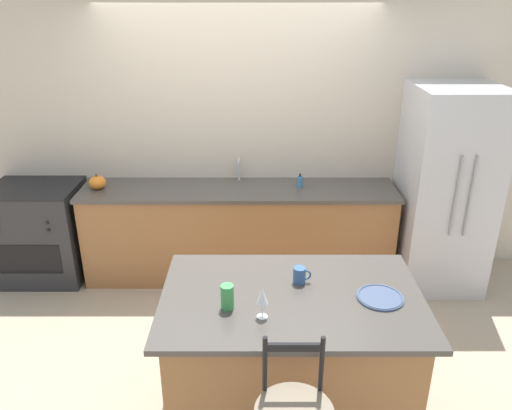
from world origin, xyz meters
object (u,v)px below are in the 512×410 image
object	(u,v)px
dinner_plate	(382,297)
coffee_mug	(301,275)
soap_bottle	(302,182)
wine_glass	(264,296)
refrigerator	(446,190)
tumbler_cup	(229,297)
pumpkin_decoration	(99,182)
oven_range	(43,232)

from	to	relation	value
dinner_plate	coffee_mug	distance (m)	0.50
soap_bottle	coffee_mug	bearing A→B (deg)	-94.65
wine_glass	soap_bottle	xyz separation A→B (m)	(0.37, 2.02, -0.09)
refrigerator	coffee_mug	world-z (taller)	refrigerator
coffee_mug	tumbler_cup	distance (m)	0.51
soap_bottle	pumpkin_decoration	bearing A→B (deg)	-178.89
pumpkin_decoration	dinner_plate	bearing A→B (deg)	-39.45
pumpkin_decoration	oven_range	bearing A→B (deg)	-179.00
wine_glass	tumbler_cup	bearing A→B (deg)	156.34
coffee_mug	pumpkin_decoration	xyz separation A→B (m)	(-1.73, 1.63, -0.00)
oven_range	pumpkin_decoration	bearing A→B (deg)	1.00
tumbler_cup	dinner_plate	bearing A→B (deg)	6.22
wine_glass	soap_bottle	world-z (taller)	wine_glass
dinner_plate	coffee_mug	xyz separation A→B (m)	(-0.46, 0.17, 0.04)
pumpkin_decoration	soap_bottle	xyz separation A→B (m)	(1.87, 0.04, -0.01)
refrigerator	pumpkin_decoration	bearing A→B (deg)	178.55
dinner_plate	tumbler_cup	bearing A→B (deg)	-173.78
tumbler_cup	coffee_mug	bearing A→B (deg)	32.16
wine_glass	soap_bottle	distance (m)	2.06
dinner_plate	pumpkin_decoration	world-z (taller)	pumpkin_decoration
tumbler_cup	wine_glass	bearing A→B (deg)	-23.66
coffee_mug	wine_glass	bearing A→B (deg)	-123.58
refrigerator	wine_glass	bearing A→B (deg)	-131.34
wine_glass	coffee_mug	xyz separation A→B (m)	(0.24, 0.36, -0.08)
dinner_plate	wine_glass	size ratio (longest dim) A/B	1.44
wine_glass	pumpkin_decoration	size ratio (longest dim) A/B	1.23
oven_range	wine_glass	size ratio (longest dim) A/B	4.84
soap_bottle	wine_glass	bearing A→B (deg)	-100.43
refrigerator	soap_bottle	size ratio (longest dim) A/B	14.14
pumpkin_decoration	refrigerator	bearing A→B (deg)	-1.45
refrigerator	coffee_mug	size ratio (longest dim) A/B	16.49
oven_range	wine_glass	world-z (taller)	wine_glass
wine_glass	tumbler_cup	size ratio (longest dim) A/B	1.28
oven_range	refrigerator	bearing A→B (deg)	-1.06
oven_range	coffee_mug	xyz separation A→B (m)	(2.33, -1.62, 0.51)
wine_glass	pumpkin_decoration	xyz separation A→B (m)	(-1.49, 1.99, -0.09)
refrigerator	pumpkin_decoration	xyz separation A→B (m)	(-3.17, 0.08, 0.04)
wine_glass	pumpkin_decoration	bearing A→B (deg)	126.95
oven_range	dinner_plate	distance (m)	3.35
coffee_mug	pumpkin_decoration	distance (m)	2.38
pumpkin_decoration	soap_bottle	size ratio (longest dim) A/B	1.19
oven_range	soap_bottle	bearing A→B (deg)	1.08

